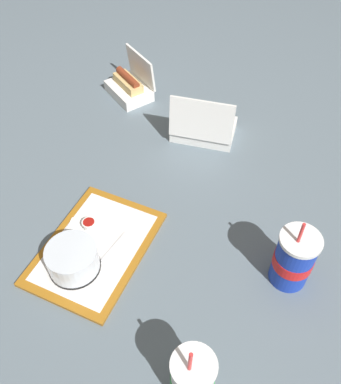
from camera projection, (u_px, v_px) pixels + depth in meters
ground_plane at (169, 197)px, 1.30m from camera, size 3.20×3.20×0.00m
food_tray at (96, 248)px, 1.17m from camera, size 0.39×0.30×0.01m
cake_container at (73, 260)px, 1.09m from camera, size 0.14×0.14×0.08m
ketchup_cup at (89, 224)px, 1.20m from camera, size 0.04×0.04×0.02m
napkin_stack at (82, 235)px, 1.19m from camera, size 0.11×0.11×0.00m
plastic_fork at (115, 247)px, 1.16m from camera, size 0.11×0.04×0.00m
clamshell_hotdog_left at (130, 86)px, 1.61m from camera, size 0.21×0.22×0.16m
clamshell_sandwich_center at (204, 125)px, 1.45m from camera, size 0.17×0.22×0.18m
soda_cup_left at (294, 259)px, 1.05m from camera, size 0.10×0.10×0.23m
soda_cup_right at (192, 378)px, 0.87m from camera, size 0.09×0.09×0.21m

